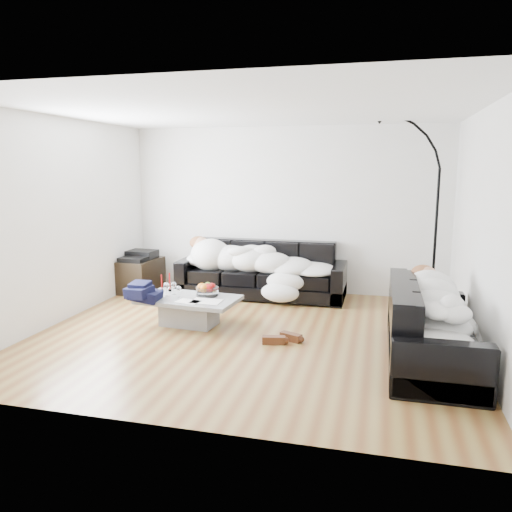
% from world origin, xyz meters
% --- Properties ---
extents(ground, '(5.00, 5.00, 0.00)m').
position_xyz_m(ground, '(0.00, 0.00, 0.00)').
color(ground, brown).
rests_on(ground, ground).
extents(wall_back, '(5.00, 0.02, 2.60)m').
position_xyz_m(wall_back, '(0.00, 2.25, 1.30)').
color(wall_back, silver).
rests_on(wall_back, ground).
extents(wall_left, '(0.02, 4.50, 2.60)m').
position_xyz_m(wall_left, '(-2.50, 0.00, 1.30)').
color(wall_left, silver).
rests_on(wall_left, ground).
extents(wall_right, '(0.02, 4.50, 2.60)m').
position_xyz_m(wall_right, '(2.50, 0.00, 1.30)').
color(wall_right, silver).
rests_on(wall_right, ground).
extents(ceiling, '(5.00, 5.00, 0.00)m').
position_xyz_m(ceiling, '(0.00, 0.00, 2.60)').
color(ceiling, white).
rests_on(ceiling, ground).
extents(sofa_back, '(2.55, 0.88, 0.83)m').
position_xyz_m(sofa_back, '(-0.29, 1.79, 0.42)').
color(sofa_back, black).
rests_on(sofa_back, ground).
extents(sofa_right, '(0.85, 1.98, 0.80)m').
position_xyz_m(sofa_right, '(2.02, -0.38, 0.40)').
color(sofa_right, black).
rests_on(sofa_right, ground).
extents(sleeper_back, '(2.16, 0.75, 0.43)m').
position_xyz_m(sleeper_back, '(-0.29, 1.74, 0.64)').
color(sleeper_back, white).
rests_on(sleeper_back, sofa_back).
extents(sleeper_right, '(0.72, 1.70, 0.42)m').
position_xyz_m(sleeper_right, '(2.02, -0.38, 0.63)').
color(sleeper_right, white).
rests_on(sleeper_right, sofa_right).
extents(teal_cushion, '(0.42, 0.38, 0.20)m').
position_xyz_m(teal_cushion, '(1.96, 0.24, 0.72)').
color(teal_cushion, '#0C5A3E').
rests_on(teal_cushion, sofa_right).
extents(coffee_table, '(1.28, 0.82, 0.36)m').
position_xyz_m(coffee_table, '(-0.84, 0.17, 0.18)').
color(coffee_table, '#939699').
rests_on(coffee_table, ground).
extents(fruit_bowl, '(0.31, 0.31, 0.18)m').
position_xyz_m(fruit_bowl, '(-0.64, 0.31, 0.44)').
color(fruit_bowl, white).
rests_on(fruit_bowl, coffee_table).
extents(wine_glass_a, '(0.08, 0.08, 0.16)m').
position_xyz_m(wine_glass_a, '(-1.09, 0.27, 0.44)').
color(wine_glass_a, white).
rests_on(wine_glass_a, coffee_table).
extents(wine_glass_b, '(0.09, 0.09, 0.18)m').
position_xyz_m(wine_glass_b, '(-1.13, 0.15, 0.45)').
color(wine_glass_b, white).
rests_on(wine_glass_b, coffee_table).
extents(wine_glass_c, '(0.07, 0.07, 0.15)m').
position_xyz_m(wine_glass_c, '(-0.96, 0.13, 0.43)').
color(wine_glass_c, white).
rests_on(wine_glass_c, coffee_table).
extents(candle_left, '(0.05, 0.05, 0.21)m').
position_xyz_m(candle_left, '(-1.31, 0.40, 0.46)').
color(candle_left, maroon).
rests_on(candle_left, coffee_table).
extents(candle_right, '(0.05, 0.05, 0.24)m').
position_xyz_m(candle_right, '(-1.21, 0.42, 0.48)').
color(candle_right, maroon).
rests_on(candle_right, coffee_table).
extents(newspaper_a, '(0.37, 0.28, 0.01)m').
position_xyz_m(newspaper_a, '(-0.56, 0.04, 0.36)').
color(newspaper_a, silver).
rests_on(newspaper_a, coffee_table).
extents(newspaper_b, '(0.32, 0.26, 0.01)m').
position_xyz_m(newspaper_b, '(-0.77, -0.03, 0.36)').
color(newspaper_b, silver).
rests_on(newspaper_b, coffee_table).
extents(navy_jacket, '(0.42, 0.36, 0.20)m').
position_xyz_m(navy_jacket, '(-1.34, -0.08, 0.53)').
color(navy_jacket, black).
rests_on(navy_jacket, coffee_table).
extents(shoes, '(0.44, 0.32, 0.10)m').
position_xyz_m(shoes, '(0.43, -0.19, 0.05)').
color(shoes, '#472311').
rests_on(shoes, ground).
extents(av_cabinet, '(0.57, 0.79, 0.52)m').
position_xyz_m(av_cabinet, '(-2.26, 1.62, 0.26)').
color(av_cabinet, black).
rests_on(av_cabinet, ground).
extents(stereo, '(0.45, 0.36, 0.13)m').
position_xyz_m(stereo, '(-2.26, 1.62, 0.59)').
color(stereo, black).
rests_on(stereo, av_cabinet).
extents(floor_lamp, '(0.88, 0.38, 2.40)m').
position_xyz_m(floor_lamp, '(2.21, 1.77, 1.20)').
color(floor_lamp, black).
rests_on(floor_lamp, ground).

